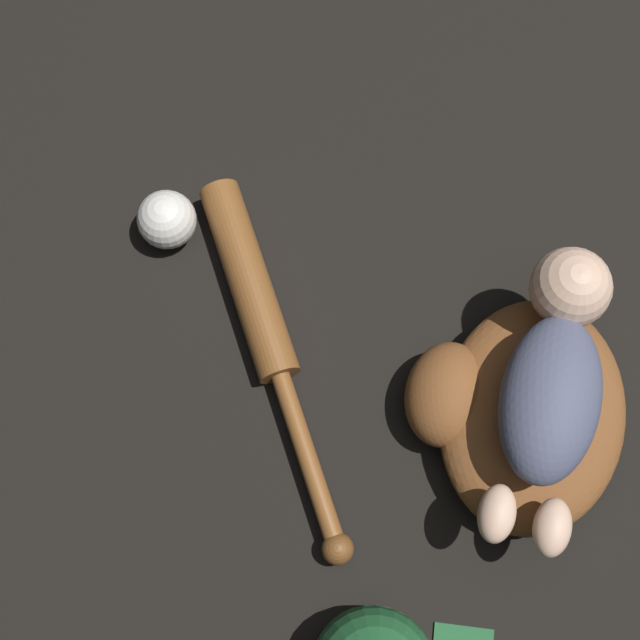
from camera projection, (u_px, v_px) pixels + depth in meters
The scene contains 5 objects.
ground_plane at pixel (550, 405), 1.13m from camera, with size 6.00×6.00×0.00m, color black.
baseball_glove at pixel (518, 411), 1.08m from camera, with size 0.32×0.30×0.09m.
baby_figure at pixel (554, 376), 1.00m from camera, with size 0.35×0.15×0.10m.
baseball_bat at pixel (261, 317), 1.13m from camera, with size 0.48×0.24×0.05m.
baseball at pixel (167, 220), 1.16m from camera, with size 0.08×0.08×0.08m.
Camera 1 is at (-0.26, 0.27, 1.11)m, focal length 50.00 mm.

